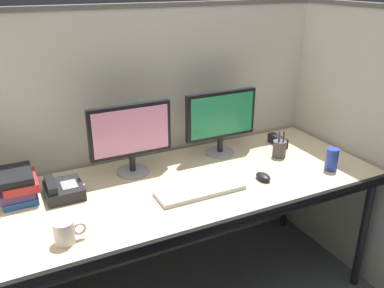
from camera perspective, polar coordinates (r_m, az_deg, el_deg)
name	(u,v)px	position (r m, az deg, el deg)	size (l,w,h in m)	color
cubicle_partition_rear	(163,141)	(2.41, -4.15, 0.38)	(2.21, 0.06, 1.57)	beige
cubicle_partition_right	(356,145)	(2.54, 22.17, -0.08)	(0.06, 1.41, 1.57)	beige
desk	(197,190)	(2.07, 0.77, -6.46)	(1.90, 0.80, 0.74)	beige
monitor_left	(131,135)	(2.07, -8.66, 1.33)	(0.43, 0.17, 0.37)	gray
monitor_right	(221,119)	(2.29, 4.12, 3.62)	(0.43, 0.17, 0.37)	gray
keyboard_main	(200,190)	(1.95, 1.15, -6.53)	(0.43, 0.15, 0.02)	silver
computer_mouse	(263,177)	(2.09, 10.04, -4.57)	(0.06, 0.10, 0.04)	black
desk_phone	(63,190)	(2.00, -17.84, -6.15)	(0.17, 0.19, 0.09)	black
book_stack	(18,185)	(2.03, -23.46, -5.39)	(0.17, 0.22, 0.14)	#1E478C
red_stapler	(278,141)	(2.52, 12.05, 0.47)	(0.04, 0.15, 0.06)	black
pen_cup	(279,149)	(2.35, 12.26, -0.66)	(0.08, 0.08, 0.16)	#4C4742
coffee_mug	(65,232)	(1.66, -17.52, -11.81)	(0.13, 0.08, 0.09)	silver
soda_can	(332,159)	(2.26, 19.16, -2.05)	(0.07, 0.07, 0.12)	#263FB2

